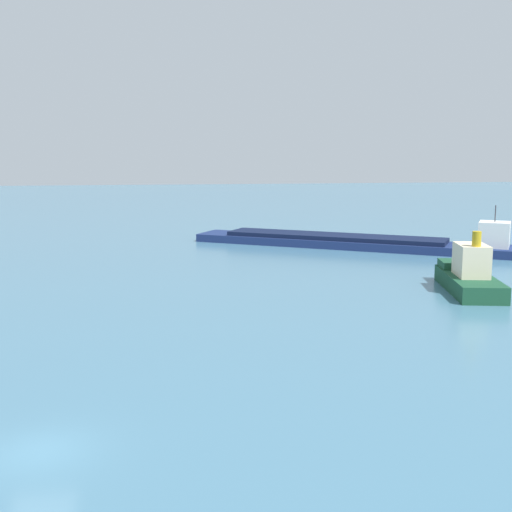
{
  "coord_description": "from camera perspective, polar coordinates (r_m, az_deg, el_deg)",
  "views": [
    {
      "loc": [
        4.66,
        -24.67,
        11.44
      ],
      "look_at": [
        14.22,
        38.14,
        1.2
      ],
      "focal_mm": 46.15,
      "sensor_mm": 36.0,
      "label": 1
    }
  ],
  "objects": [
    {
      "name": "tugboat",
      "position": [
        56.61,
        17.98,
        -1.59
      ],
      "size": [
        5.61,
        10.67,
        5.15
      ],
      "color": "#19472D",
      "rests_on": "ground"
    },
    {
      "name": "cargo_barge",
      "position": [
        78.89,
        8.57,
        1.3
      ],
      "size": [
        34.91,
        24.27,
        5.54
      ],
      "color": "navy",
      "rests_on": "ground"
    },
    {
      "name": "ground_plane",
      "position": [
        27.59,
        -18.27,
        -15.83
      ],
      "size": [
        400.0,
        400.0,
        0.0
      ],
      "primitive_type": "plane",
      "color": "teal"
    }
  ]
}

